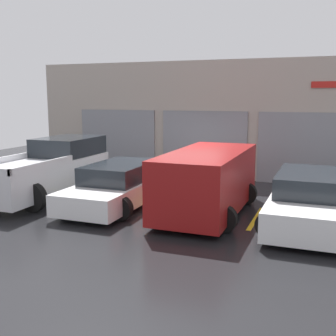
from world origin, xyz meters
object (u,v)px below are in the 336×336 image
at_px(sedan_white, 120,185).
at_px(sedan_side, 311,200).
at_px(van_right, 207,180).
at_px(pickup_truck, 49,170).

xyz_separation_m(sedan_white, sedan_side, (5.34, -0.00, 0.03)).
relative_size(sedan_side, van_right, 1.03).
xyz_separation_m(sedan_side, van_right, (-2.67, -0.03, 0.31)).
bearing_deg(van_right, pickup_truck, 177.27).
distance_m(pickup_truck, van_right, 5.34).
bearing_deg(sedan_side, van_right, -179.45).
relative_size(pickup_truck, van_right, 1.13).
relative_size(pickup_truck, sedan_side, 1.09).
xyz_separation_m(pickup_truck, van_right, (5.34, -0.25, 0.08)).
height_order(pickup_truck, sedan_white, pickup_truck).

